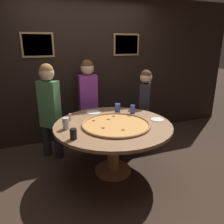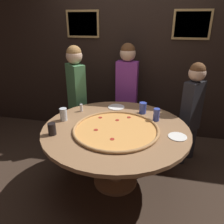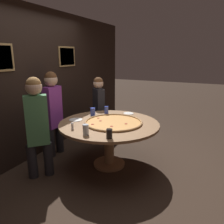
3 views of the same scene
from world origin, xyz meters
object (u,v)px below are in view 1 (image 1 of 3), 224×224
at_px(giant_pizza, 116,124).
at_px(drink_cup_far_left, 118,108).
at_px(drink_cup_near_right, 66,123).
at_px(condiment_shaker, 70,117).
at_px(diner_far_right, 50,106).
at_px(white_plate_beside_cup, 157,119).
at_px(dining_table, 113,132).
at_px(drink_cup_centre_back, 133,110).
at_px(diner_side_right, 88,98).
at_px(white_plate_near_front, 94,112).
at_px(drink_cup_far_right, 73,134).
at_px(diner_centre_back, 145,103).

distance_m(giant_pizza, drink_cup_far_left, 0.57).
xyz_separation_m(drink_cup_near_right, condiment_shaker, (0.11, 0.30, -0.02)).
distance_m(drink_cup_near_right, diner_far_right, 0.75).
bearing_deg(condiment_shaker, white_plate_beside_cup, -19.85).
bearing_deg(dining_table, condiment_shaker, 146.63).
xyz_separation_m(drink_cup_centre_back, diner_side_right, (-0.47, 0.82, 0.05)).
bearing_deg(white_plate_near_front, white_plate_beside_cup, -40.54).
bearing_deg(white_plate_near_front, drink_cup_far_left, -18.47).
bearing_deg(white_plate_beside_cup, white_plate_near_front, 139.46).
relative_size(giant_pizza, diner_side_right, 0.61).
bearing_deg(condiment_shaker, diner_far_right, 117.34).
bearing_deg(white_plate_beside_cup, diner_far_right, 148.14).
xyz_separation_m(giant_pizza, drink_cup_centre_back, (0.41, 0.33, 0.06)).
bearing_deg(dining_table, drink_cup_far_right, -153.58).
bearing_deg(giant_pizza, diner_centre_back, 40.94).
height_order(white_plate_near_front, diner_side_right, diner_side_right).
bearing_deg(diner_far_right, drink_cup_far_left, -155.29).
height_order(drink_cup_near_right, diner_side_right, diner_side_right).
bearing_deg(drink_cup_near_right, drink_cup_centre_back, 11.80).
xyz_separation_m(dining_table, drink_cup_centre_back, (0.42, 0.26, 0.20)).
xyz_separation_m(white_plate_beside_cup, diner_side_right, (-0.69, 1.16, 0.12)).
xyz_separation_m(drink_cup_far_left, diner_far_right, (-1.00, 0.34, 0.04)).
bearing_deg(drink_cup_centre_back, white_plate_near_front, 150.28).
height_order(giant_pizza, drink_cup_near_right, drink_cup_near_right).
relative_size(giant_pizza, drink_cup_near_right, 6.24).
height_order(drink_cup_far_left, diner_side_right, diner_side_right).
distance_m(drink_cup_near_right, diner_centre_back, 1.61).
bearing_deg(diner_side_right, drink_cup_near_right, 63.61).
height_order(white_plate_near_front, condiment_shaker, condiment_shaker).
relative_size(giant_pizza, drink_cup_centre_back, 6.20).
height_order(drink_cup_far_left, drink_cup_centre_back, drink_cup_centre_back).
bearing_deg(drink_cup_far_left, dining_table, -119.42).
bearing_deg(diner_far_right, drink_cup_near_right, 142.85).
bearing_deg(diner_far_right, giant_pizza, 175.24).
relative_size(drink_cup_near_right, condiment_shaker, 1.52).
relative_size(drink_cup_far_right, drink_cup_centre_back, 0.84).
distance_m(drink_cup_far_right, diner_far_right, 1.09).
bearing_deg(dining_table, diner_centre_back, 37.60).
bearing_deg(white_plate_beside_cup, diner_centre_back, 74.02).
distance_m(diner_far_right, diner_side_right, 0.76).
bearing_deg(diner_side_right, condiment_shaker, 60.45).
relative_size(drink_cup_far_right, diner_centre_back, 0.09).
relative_size(drink_cup_far_right, drink_cup_near_right, 0.85).
height_order(giant_pizza, diner_far_right, diner_far_right).
bearing_deg(drink_cup_far_left, diner_far_right, 161.17).
relative_size(drink_cup_far_left, diner_centre_back, 0.10).
height_order(drink_cup_near_right, drink_cup_centre_back, same).
bearing_deg(drink_cup_near_right, drink_cup_far_left, 24.63).
xyz_separation_m(white_plate_beside_cup, white_plate_near_front, (-0.75, 0.64, 0.00)).
distance_m(giant_pizza, drink_cup_far_right, 0.66).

